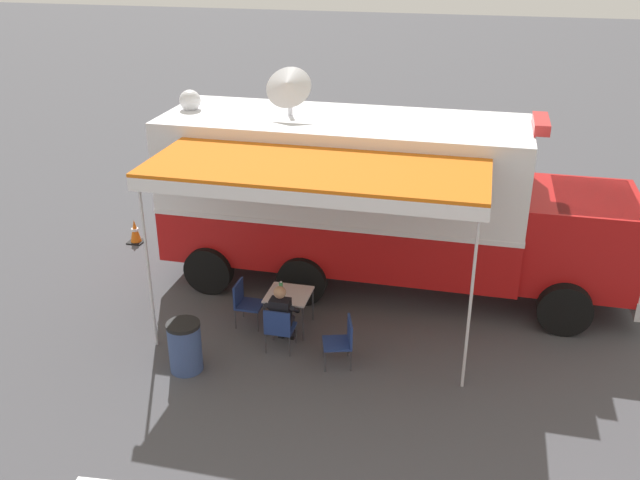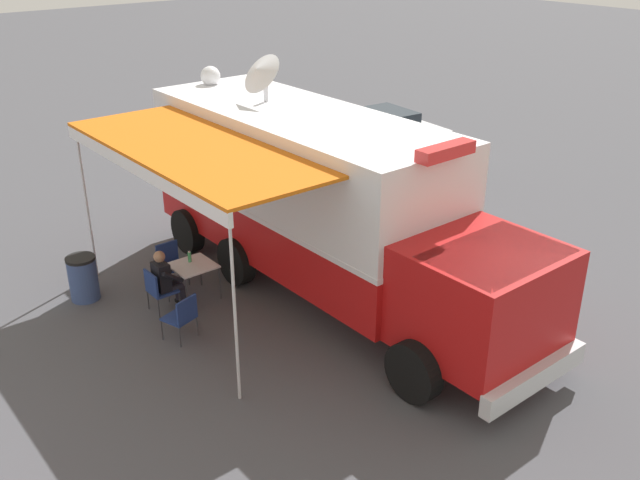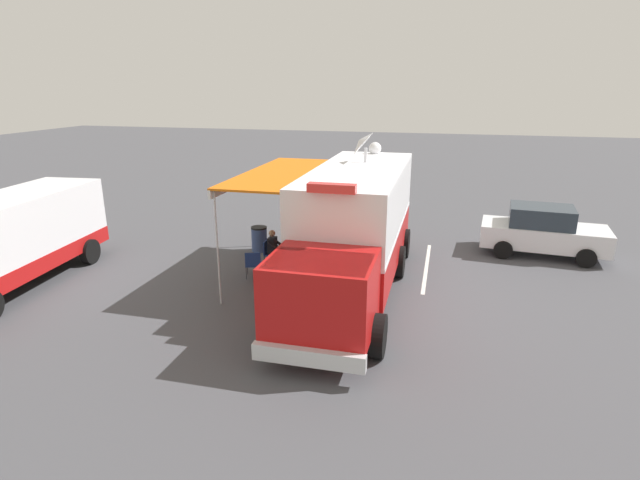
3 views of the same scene
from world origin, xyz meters
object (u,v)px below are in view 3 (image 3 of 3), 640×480
command_truck (353,226)px  seated_responder (275,248)px  water_bottle (295,242)px  folding_chair_beside_table (299,245)px  support_truck (15,240)px  trash_bin (259,239)px  folding_chair_spare_by_truck (253,262)px  traffic_cone (395,228)px  folding_table (293,248)px  folding_chair_at_table (270,251)px  car_behind_truck (543,231)px

command_truck → seated_responder: 3.35m
water_bottle → folding_chair_beside_table: size_ratio=0.26×
support_truck → folding_chair_beside_table: bearing=-151.0°
seated_responder → trash_bin: 1.78m
water_bottle → folding_chair_beside_table: 0.77m
water_bottle → seated_responder: seated_responder is taller
folding_chair_spare_by_truck → traffic_cone: size_ratio=1.50×
folding_chair_beside_table → trash_bin: 1.73m
folding_table → traffic_cone: (-2.88, -4.63, -0.39)m
traffic_cone → support_truck: size_ratio=0.08×
folding_table → trash_bin: (1.70, -1.34, -0.22)m
folding_chair_at_table → car_behind_truck: car_behind_truck is taller
folding_chair_spare_by_truck → trash_bin: 2.68m
folding_table → folding_chair_spare_by_truck: 1.54m
command_truck → folding_table: bearing=-30.0°
folding_chair_beside_table → traffic_cone: size_ratio=1.50×
car_behind_truck → folding_table: bearing=22.5°
command_truck → folding_chair_spare_by_truck: command_truck is taller
folding_chair_beside_table → seated_responder: seated_responder is taller
folding_chair_spare_by_truck → support_truck: 7.12m
support_truck → trash_bin: bearing=-141.7°
folding_chair_spare_by_truck → car_behind_truck: car_behind_truck is taller
folding_table → folding_chair_spare_by_truck: folding_chair_spare_by_truck is taller
folding_chair_spare_by_truck → car_behind_truck: (-9.11, -4.62, 0.37)m
trash_bin → folding_chair_spare_by_truck: bearing=106.8°
water_bottle → folding_chair_spare_by_truck: bearing=55.3°
folding_chair_beside_table → folding_chair_spare_by_truck: same height
folding_table → car_behind_truck: size_ratio=0.18×
folding_chair_beside_table → folding_table: bearing=93.1°
command_truck → support_truck: (9.87, 2.08, -0.56)m
folding_chair_at_table → trash_bin: trash_bin is taller
traffic_cone → car_behind_truck: car_behind_truck is taller
seated_responder → traffic_cone: size_ratio=2.16×
water_bottle → folding_chair_beside_table: water_bottle is taller
folding_table → trash_bin: bearing=-38.3°
folding_chair_spare_by_truck → folding_chair_at_table: bearing=-96.0°
folding_chair_spare_by_truck → trash_bin: (0.78, -2.56, -0.06)m
folding_chair_at_table → seated_responder: seated_responder is taller
command_truck → folding_chair_beside_table: size_ratio=10.92×
folding_chair_spare_by_truck → seated_responder: seated_responder is taller
water_bottle → folding_chair_spare_by_truck: water_bottle is taller
folding_chair_beside_table → support_truck: bearing=29.0°
trash_bin → car_behind_truck: car_behind_truck is taller
water_bottle → support_truck: support_truck is taller
support_truck → car_behind_truck: 17.23m
folding_table → folding_chair_beside_table: folding_chair_beside_table is taller
folding_chair_spare_by_truck → seated_responder: 1.22m
command_truck → folding_chair_beside_table: 3.42m
folding_table → folding_chair_beside_table: bearing=-86.9°
folding_chair_at_table → folding_chair_spare_by_truck: bearing=84.0°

